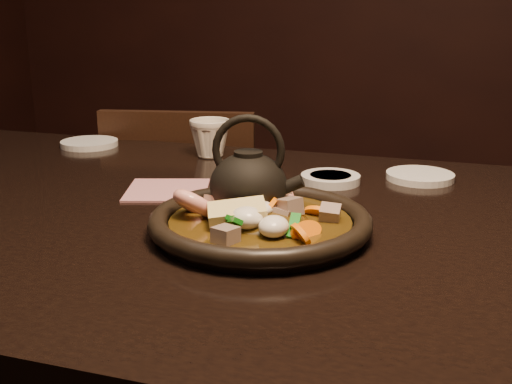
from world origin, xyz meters
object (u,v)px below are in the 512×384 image
(chair, at_px, (190,245))
(plate, at_px, (260,223))
(teapot, at_px, (249,182))
(table, at_px, (160,251))
(tea_cup, at_px, (210,137))

(chair, distance_m, plate, 0.83)
(chair, height_order, teapot, teapot)
(table, xyz_separation_m, tea_cup, (-0.05, 0.34, 0.12))
(table, distance_m, plate, 0.23)
(table, distance_m, chair, 0.66)
(chair, distance_m, tea_cup, 0.45)
(table, xyz_separation_m, plate, (0.19, -0.07, 0.09))
(table, bearing_deg, tea_cup, 98.04)
(tea_cup, xyz_separation_m, teapot, (0.21, -0.36, 0.02))
(table, distance_m, tea_cup, 0.36)
(plate, bearing_deg, teapot, 122.76)
(table, relative_size, teapot, 10.40)
(plate, height_order, tea_cup, tea_cup)
(plate, relative_size, tea_cup, 3.67)
(chair, bearing_deg, table, 97.63)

